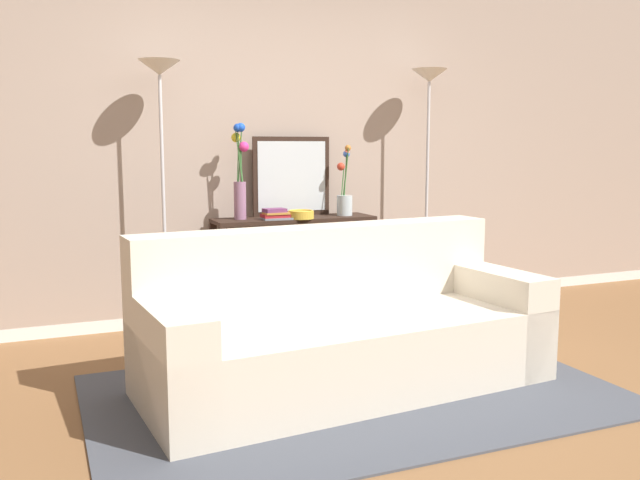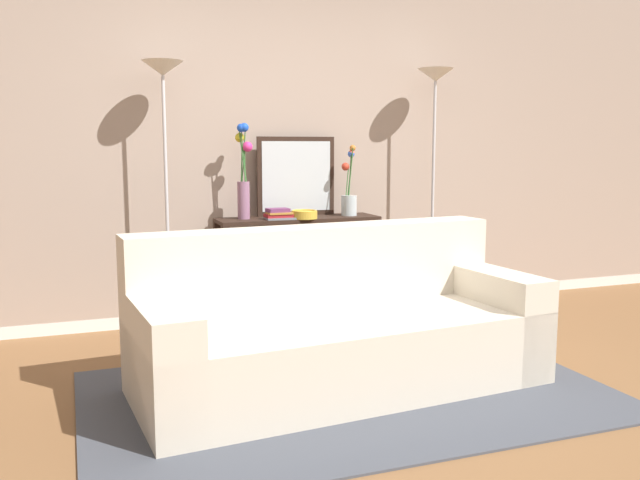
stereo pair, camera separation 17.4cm
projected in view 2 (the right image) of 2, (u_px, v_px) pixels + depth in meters
ground_plane at (397, 408)px, 3.54m from camera, size 16.00×16.00×0.02m
back_wall at (277, 133)px, 5.31m from camera, size 12.00×0.15×2.89m
area_rug at (349, 394)px, 3.70m from camera, size 2.80×1.75×0.01m
couch at (337, 332)px, 3.81m from camera, size 2.31×1.09×0.88m
console_table at (298, 250)px, 5.18m from camera, size 1.23×0.35×0.81m
floor_lamp_left at (164, 122)px, 4.65m from camera, size 0.28×0.28×1.91m
floor_lamp_right at (434, 122)px, 5.36m from camera, size 0.28×0.28×1.94m
wall_mirror at (296, 176)px, 5.25m from camera, size 0.62×0.02×0.61m
vase_tall_flowers at (244, 176)px, 4.98m from camera, size 0.12×0.13×0.70m
vase_short_flowers at (349, 195)px, 5.25m from camera, size 0.12×0.13×0.54m
fruit_bowl at (304, 214)px, 5.04m from camera, size 0.19×0.19×0.06m
book_stack at (279, 214)px, 5.00m from camera, size 0.22×0.16×0.08m
book_row_under_console at (262, 317)px, 5.15m from camera, size 0.43×0.17×0.13m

